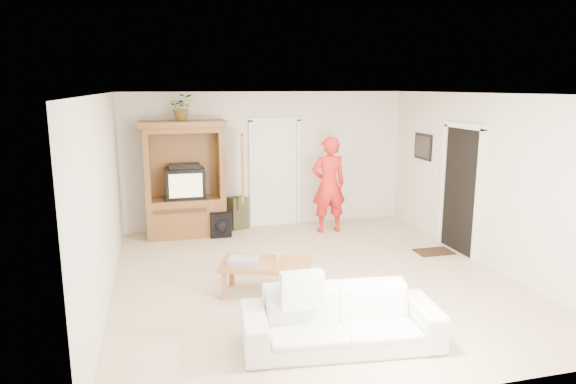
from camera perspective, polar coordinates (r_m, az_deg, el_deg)
name	(u,v)px	position (r m, az deg, el deg)	size (l,w,h in m)	color
floor	(312,278)	(7.47, 2.67, -9.50)	(6.00, 6.00, 0.00)	tan
ceiling	(314,94)	(6.97, 2.87, 10.85)	(6.00, 6.00, 0.00)	white
wall_back	(267,160)	(9.97, -2.34, 3.60)	(5.50, 5.50, 0.00)	silver
wall_front	(420,258)	(4.43, 14.41, -7.09)	(5.50, 5.50, 0.00)	silver
wall_left	(103,200)	(6.83, -19.84, -0.83)	(6.00, 6.00, 0.00)	silver
wall_right	(486,180)	(8.34, 21.14, 1.23)	(6.00, 6.00, 0.00)	silver
armoire	(186,187)	(9.50, -11.22, 0.59)	(1.82, 1.14, 2.10)	brown
door_back	(275,174)	(10.02, -1.46, 2.02)	(0.85, 0.05, 2.04)	white
doorway_right	(461,191)	(8.86, 18.64, 0.13)	(0.05, 0.90, 2.04)	black
framed_picture	(423,147)	(9.87, 14.79, 4.90)	(0.03, 0.60, 0.48)	black
doormat	(434,252)	(8.89, 15.90, -6.40)	(0.60, 0.40, 0.02)	#382316
plant	(182,107)	(9.31, -11.71, 9.18)	(0.42, 0.36, 0.47)	#4C7238
man	(329,185)	(9.58, 4.54, 0.82)	(0.66, 0.43, 1.80)	red
sofa	(341,319)	(5.58, 5.88, -13.84)	(2.06, 0.81, 0.60)	silver
coffee_table	(266,266)	(6.82, -2.46, -8.21)	(1.32, 1.00, 0.44)	olive
towel	(243,261)	(6.73, -4.98, -7.63)	(0.38, 0.28, 0.08)	#E64C61
candle	(277,256)	(6.86, -1.25, -7.12)	(0.08, 0.08, 0.10)	tan
backpack_black	(221,225)	(9.41, -7.49, -3.63)	(0.38, 0.22, 0.46)	black
backpack_olive	(238,213)	(9.91, -5.57, -2.33)	(0.33, 0.24, 0.62)	#47442B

